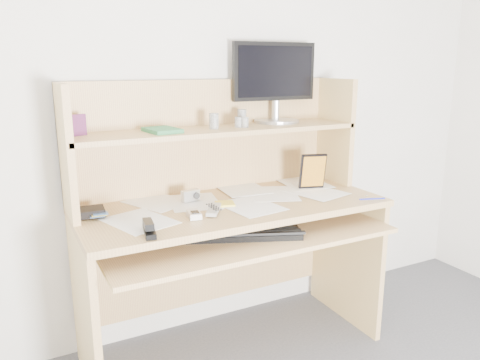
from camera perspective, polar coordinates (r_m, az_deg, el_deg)
name	(u,v)px	position (r m, az deg, el deg)	size (l,w,h in m)	color
back_wall	(204,90)	(2.35, -4.45, 10.92)	(3.60, 0.04, 2.50)	silver
desk	(225,210)	(2.24, -1.79, -3.71)	(1.40, 0.70, 1.30)	tan
paper_clutter	(233,203)	(2.15, -0.88, -2.80)	(1.32, 0.54, 0.01)	white
keyboard	(243,232)	(2.04, 0.41, -6.32)	(0.52, 0.35, 0.03)	black
tv_remote	(214,210)	(2.02, -3.22, -3.61)	(0.04, 0.16, 0.02)	#9D9D98
flip_phone	(194,213)	(1.96, -5.63, -4.07)	(0.05, 0.09, 0.02)	silver
stapler	(149,227)	(1.79, -11.01, -5.66)	(0.04, 0.15, 0.04)	black
wallet	(89,212)	(2.06, -17.88, -3.73)	(0.12, 0.10, 0.03)	black
sticky_note_pad	(225,204)	(2.13, -1.85, -2.93)	(0.08, 0.08, 0.01)	#CFD939
digital_camera	(190,195)	(2.18, -6.06, -1.89)	(0.08, 0.03, 0.05)	#BABABC
game_case	(313,171)	(2.39, 8.84, 1.06)	(0.13, 0.01, 0.18)	black
blue_pen	(372,199)	(2.27, 15.82, -2.23)	(0.01, 0.01, 0.12)	#1823BB
card_box	(78,125)	(2.07, -19.09, 6.35)	(0.06, 0.02, 0.09)	maroon
shelf_book	(162,130)	(2.10, -9.47, 6.01)	(0.13, 0.17, 0.02)	#327E48
chip_stack_a	(245,122)	(2.22, 0.60, 7.04)	(0.04, 0.04, 0.05)	black
chip_stack_b	(214,121)	(2.18, -3.20, 7.19)	(0.04, 0.04, 0.07)	white
chip_stack_c	(239,122)	(2.23, -0.15, 7.07)	(0.04, 0.04, 0.05)	black
chip_stack_d	(242,117)	(2.31, 0.23, 7.66)	(0.04, 0.04, 0.08)	white
monitor	(275,80)	(2.44, 4.27, 12.06)	(0.46, 0.23, 0.40)	#B4B5BA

